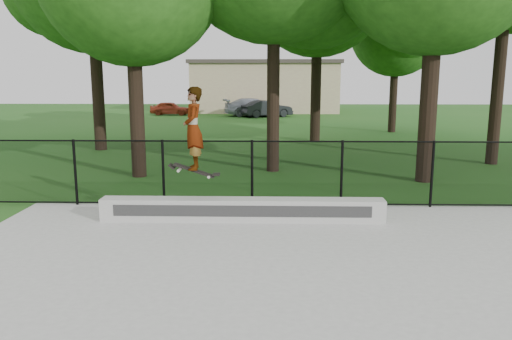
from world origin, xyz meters
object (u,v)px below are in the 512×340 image
object	(u,v)px
car_a	(170,108)
car_c	(254,107)
car_b	(267,109)
skater_airborne	(193,130)
grind_ledge	(242,210)

from	to	relation	value
car_a	car_c	size ratio (longest dim) A/B	0.72
car_a	car_b	xyz separation A→B (m)	(7.56, -1.79, 0.09)
car_c	skater_airborne	distance (m)	28.42
car_a	car_b	distance (m)	7.76
car_b	skater_airborne	distance (m)	27.43
car_a	skater_airborne	bearing A→B (deg)	-165.05
grind_ledge	car_a	world-z (taller)	car_a
grind_ledge	car_a	distance (m)	30.00
car_a	car_c	bearing A→B (deg)	-93.75
car_a	skater_airborne	size ratio (longest dim) A/B	1.67
car_c	skater_airborne	size ratio (longest dim) A/B	2.32
grind_ledge	car_c	world-z (taller)	car_c
car_b	car_c	world-z (taller)	car_c
grind_ledge	car_a	xyz separation A→B (m)	(-7.17, 29.13, 0.24)
grind_ledge	car_a	size ratio (longest dim) A/B	1.87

